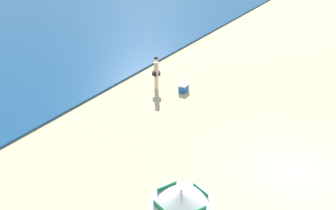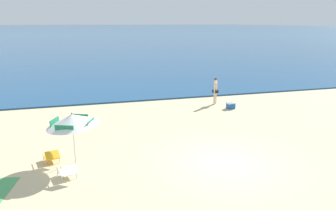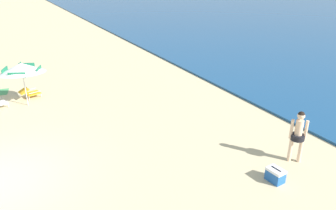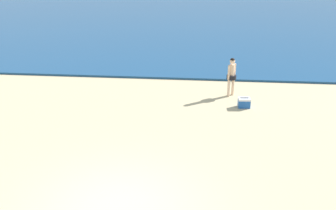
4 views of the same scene
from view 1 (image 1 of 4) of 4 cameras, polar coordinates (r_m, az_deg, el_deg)
name	(u,v)px [view 1 (image 1 of 4)]	position (r m, az deg, el deg)	size (l,w,h in m)	color
ground_plane	(296,173)	(18.51, 14.82, -7.67)	(800.00, 800.00, 0.00)	#CCB78C
beach_umbrella_striped_main	(181,198)	(13.89, 1.54, -10.84)	(2.02, 1.99, 2.01)	silver
person_standing_near_shore	(156,71)	(23.92, -1.39, 4.04)	(0.42, 0.42, 1.71)	beige
cooler_box	(184,88)	(23.97, 1.85, 2.02)	(0.52, 0.39, 0.43)	#1E56A8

